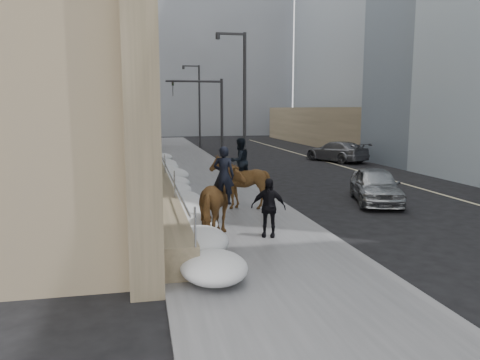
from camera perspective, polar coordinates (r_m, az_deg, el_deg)
name	(u,v)px	position (r m, az deg, el deg)	size (l,w,h in m)	color
ground	(254,254)	(12.78, 1.67, -9.00)	(140.00, 140.00, 0.00)	black
sidewalk	(204,190)	(22.34, -4.45, -1.17)	(5.00, 80.00, 0.12)	#57575A
curb	(257,188)	(22.83, 2.08, -0.94)	(0.24, 80.00, 0.12)	slate
lane_line	(403,183)	(25.91, 19.23, -0.39)	(0.15, 70.00, 0.01)	#BFB78C
limestone_building	(98,28)	(32.26, -16.93, 17.30)	(6.10, 44.00, 18.00)	tan
bg_building_mid	(184,40)	(72.85, -6.85, 16.64)	(30.00, 12.00, 28.00)	slate
bg_building_far	(119,72)	(84.10, -14.56, 12.62)	(24.00, 12.00, 20.00)	gray
streetlight_mid	(242,96)	(26.44, 0.23, 10.22)	(1.71, 0.24, 8.00)	#2D2D30
streetlight_far	(198,101)	(46.17, -5.16, 9.55)	(1.71, 0.24, 8.00)	#2D2D30
traffic_signal	(209,107)	(34.18, -3.78, 8.89)	(4.10, 0.22, 6.00)	#2D2D30
snow_bank	(177,189)	(20.27, -7.73, -1.07)	(1.70, 18.10, 0.76)	silver
mounted_horse_left	(222,201)	(13.79, -2.23, -2.53)	(1.91, 2.64, 2.68)	#503418
mounted_horse_right	(240,179)	(17.58, 0.00, 0.07)	(2.24, 2.35, 2.68)	#3D2711
pedestrian	(268,207)	(13.85, 3.47, -3.35)	(1.03, 0.43, 1.75)	black
car_silver	(376,185)	(20.14, 16.21, -0.64)	(1.73, 4.31, 1.47)	#95989C
car_grey	(336,151)	(35.26, 11.67, 3.44)	(2.10, 5.18, 1.50)	slate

